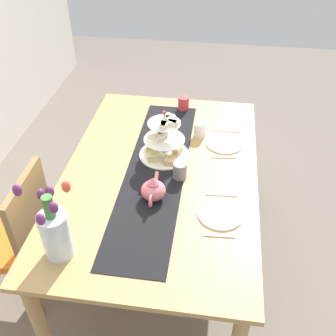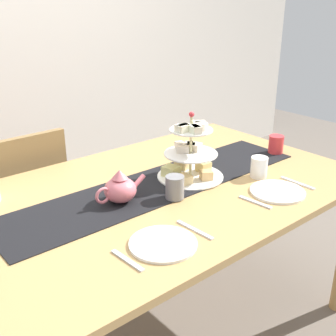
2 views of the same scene
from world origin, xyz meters
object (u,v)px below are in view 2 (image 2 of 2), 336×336
(chair_left, at_px, (24,203))
(knife_left, at_px, (195,230))
(tiered_cake_stand, at_px, (190,157))
(teapot, at_px, (120,189))
(mug_orange, at_px, (276,145))
(dinner_plate_left, at_px, (163,244))
(mug_grey, at_px, (175,187))
(fork_right, at_px, (255,202))
(mug_white_text, at_px, (259,167))
(fork_left, at_px, (127,260))
(dinner_plate_right, at_px, (278,192))
(dining_table, at_px, (164,206))
(knife_right, at_px, (298,183))

(chair_left, distance_m, knife_left, 1.18)
(tiered_cake_stand, bearing_deg, teapot, -179.48)
(teapot, height_order, mug_orange, teapot)
(dinner_plate_left, height_order, mug_grey, mug_grey)
(fork_right, distance_m, mug_white_text, 0.27)
(fork_left, bearing_deg, fork_right, 0.00)
(teapot, relative_size, dinner_plate_right, 1.04)
(dining_table, distance_m, fork_left, 0.57)
(chair_left, relative_size, dinner_plate_left, 3.96)
(tiered_cake_stand, distance_m, knife_left, 0.48)
(dinner_plate_left, distance_m, mug_white_text, 0.72)
(dinner_plate_right, bearing_deg, dining_table, 132.99)
(dinner_plate_left, distance_m, knife_left, 0.15)
(teapot, xyz_separation_m, mug_white_text, (0.63, -0.19, -0.01))
(fork_left, distance_m, knife_left, 0.29)
(teapot, xyz_separation_m, dinner_plate_left, (-0.07, -0.35, -0.05))
(dinner_plate_right, xyz_separation_m, mug_grey, (-0.37, 0.24, 0.05))
(dining_table, distance_m, chair_left, 0.86)
(fork_left, distance_m, mug_white_text, 0.86)
(fork_right, distance_m, knife_right, 0.29)
(fork_left, relative_size, dinner_plate_right, 0.65)
(mug_grey, distance_m, mug_white_text, 0.45)
(dining_table, relative_size, mug_white_text, 18.14)
(dining_table, distance_m, teapot, 0.27)
(teapot, distance_m, mug_orange, 0.94)
(chair_left, relative_size, mug_orange, 9.58)
(teapot, distance_m, dinner_plate_right, 0.66)
(dinner_plate_right, xyz_separation_m, knife_right, (0.15, 0.00, -0.00))
(knife_right, bearing_deg, tiered_cake_stand, 132.06)
(teapot, bearing_deg, fork_left, -121.30)
(chair_left, distance_m, tiered_cake_stand, 0.99)
(knife_right, bearing_deg, dinner_plate_left, 180.00)
(tiered_cake_stand, xyz_separation_m, dinner_plate_left, (-0.45, -0.36, -0.10))
(teapot, bearing_deg, dinner_plate_left, -101.16)
(mug_orange, bearing_deg, mug_white_text, -155.82)
(knife_left, distance_m, mug_orange, 0.92)
(dinner_plate_left, distance_m, fork_left, 0.15)
(chair_left, bearing_deg, fork_right, -65.02)
(knife_left, relative_size, knife_right, 1.00)
(dining_table, xyz_separation_m, chair_left, (-0.34, 0.77, -0.18))
(tiered_cake_stand, xyz_separation_m, fork_right, (0.03, -0.36, -0.10))
(tiered_cake_stand, relative_size, mug_white_text, 3.20)
(dinner_plate_left, bearing_deg, fork_right, 0.00)
(mug_grey, xyz_separation_m, mug_orange, (0.75, 0.06, -0.00))
(knife_right, bearing_deg, dinner_plate_right, 180.00)
(dining_table, bearing_deg, mug_orange, -4.14)
(fork_left, bearing_deg, dinner_plate_right, 0.00)
(mug_orange, bearing_deg, knife_left, -160.81)
(dining_table, xyz_separation_m, knife_left, (-0.15, -0.35, 0.10))
(chair_left, bearing_deg, dining_table, -66.23)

